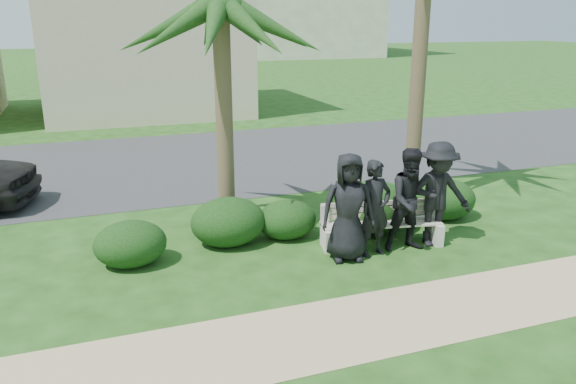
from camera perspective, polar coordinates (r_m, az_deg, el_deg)
name	(u,v)px	position (r m, az deg, el deg)	size (l,w,h in m)	color
ground	(333,267)	(9.32, 4.60, -7.61)	(160.00, 160.00, 0.00)	#183F12
footpath	(388,320)	(7.90, 10.11, -12.66)	(30.00, 1.60, 0.01)	tan
asphalt_street	(220,158)	(16.54, -6.90, 3.40)	(160.00, 8.00, 0.01)	#2D2D30
stucco_bldg_right	(140,25)	(25.81, -14.78, 16.09)	(8.40, 8.40, 7.30)	beige
park_bench	(381,227)	(10.17, 9.44, -3.54)	(2.25, 0.90, 0.75)	#AD9F91
man_a	(348,207)	(9.33, 6.15, -1.57)	(0.90, 0.58, 1.83)	black
man_b	(375,208)	(9.59, 8.85, -1.66)	(0.61, 0.40, 1.67)	black
man_c	(412,200)	(9.89, 12.46, -0.83)	(0.89, 0.69, 1.82)	black
man_d	(437,194)	(10.21, 14.93, -0.24)	(1.22, 0.70, 1.89)	black
hedge_a	(130,243)	(9.60, -15.73, -4.96)	(1.19, 0.98, 0.77)	black
hedge_b	(228,220)	(10.12, -6.08, -2.89)	(1.35, 1.12, 0.88)	black
hedge_c	(287,218)	(10.40, -0.14, -2.70)	(1.12, 0.92, 0.73)	black
hedge_d	(372,206)	(10.78, 8.52, -1.37)	(1.55, 1.28, 1.01)	black
hedge_e	(418,200)	(11.62, 13.06, -0.78)	(1.24, 1.03, 0.81)	black
hedge_f	(445,198)	(11.83, 15.70, -0.62)	(1.27, 1.05, 0.83)	black
palm_left	(220,10)	(10.50, -6.87, 17.93)	(3.00, 3.00, 5.01)	brown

